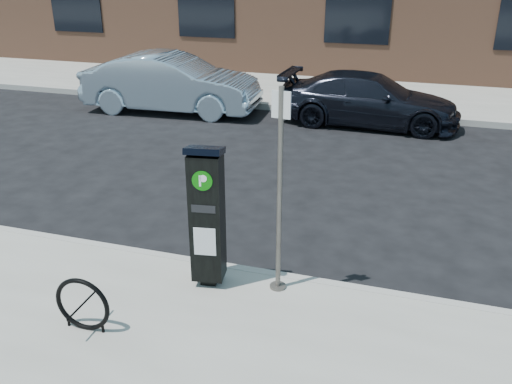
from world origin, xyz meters
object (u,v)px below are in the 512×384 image
at_px(car_dark, 369,100).
at_px(bike_rack, 83,305).
at_px(parking_kiosk, 207,215).
at_px(car_silver, 171,83).
at_px(sign_pole, 280,195).

bearing_deg(car_dark, bike_rack, 169.82).
bearing_deg(parking_kiosk, bike_rack, -135.54).
bearing_deg(car_silver, sign_pole, -150.13).
height_order(parking_kiosk, car_silver, parking_kiosk).
bearing_deg(bike_rack, car_dark, 77.01).
relative_size(parking_kiosk, car_silver, 0.38).
bearing_deg(car_silver, car_dark, -90.17).
distance_m(parking_kiosk, sign_pole, 0.87).
height_order(bike_rack, car_silver, car_silver).
bearing_deg(sign_pole, car_silver, 131.93).
xyz_separation_m(parking_kiosk, car_dark, (0.96, 7.83, -0.42)).
xyz_separation_m(parking_kiosk, sign_pole, (0.81, 0.13, 0.29)).
bearing_deg(car_dark, parking_kiosk, 174.46).
relative_size(sign_pole, car_dark, 0.56).
relative_size(parking_kiosk, car_dark, 0.41).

